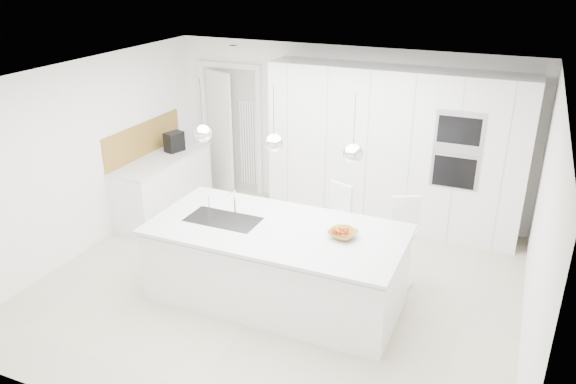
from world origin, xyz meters
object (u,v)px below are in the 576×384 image
at_px(fruit_bowl, 343,234).
at_px(espresso_machine, 174,142).
at_px(bar_stool_right, 400,244).
at_px(bar_stool_left, 336,228).
at_px(island_base, 275,267).

distance_m(fruit_bowl, espresso_machine, 3.70).
height_order(espresso_machine, bar_stool_right, espresso_machine).
xyz_separation_m(bar_stool_left, bar_stool_right, (0.83, -0.09, 0.00)).
height_order(fruit_bowl, bar_stool_right, bar_stool_right).
relative_size(fruit_bowl, espresso_machine, 1.01).
bearing_deg(island_base, espresso_machine, 144.10).
height_order(island_base, fruit_bowl, fruit_bowl).
bearing_deg(espresso_machine, bar_stool_right, 1.71).
xyz_separation_m(fruit_bowl, bar_stool_right, (0.48, 0.77, -0.39)).
height_order(fruit_bowl, bar_stool_left, bar_stool_left).
bearing_deg(espresso_machine, island_base, -20.12).
bearing_deg(island_base, bar_stool_right, 36.14).
distance_m(bar_stool_left, bar_stool_right, 0.83).
xyz_separation_m(fruit_bowl, bar_stool_left, (-0.35, 0.86, -0.39)).
bearing_deg(espresso_machine, fruit_bowl, -11.80).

